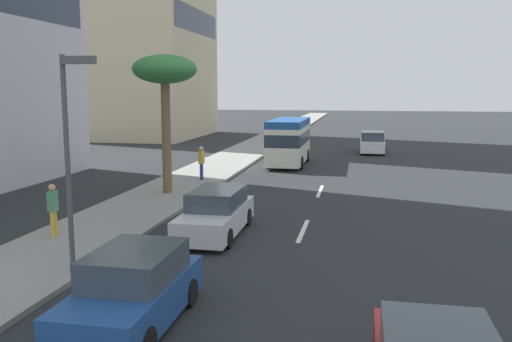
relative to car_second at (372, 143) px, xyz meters
name	(u,v)px	position (x,y,z in m)	size (l,w,h in m)	color
ground_plane	(329,169)	(-9.78, 2.78, -0.81)	(198.00, 198.00, 0.00)	#26282B
sidewalk_right	(220,165)	(-9.78, 9.95, -0.73)	(162.00, 3.82, 0.15)	gray
lane_stripe_mid	(303,231)	(-25.24, 2.78, -0.80)	(3.20, 0.16, 0.01)	silver
lane_stripe_far	(320,191)	(-17.45, 2.78, -0.80)	(3.20, 0.16, 0.01)	silver
car_second	(372,143)	(0.00, 0.00, 0.00)	(4.70, 1.93, 1.71)	white
minibus_third	(289,140)	(-8.27, 5.59, 0.86)	(6.72, 2.32, 3.05)	silver
car_fourth	(216,213)	(-26.27, 5.70, -0.05)	(4.79, 1.82, 1.58)	silver
car_fifth	(133,291)	(-33.77, 5.48, -0.04)	(4.24, 1.89, 1.63)	#1E478C
pedestrian_near_lamp	(201,161)	(-16.05, 9.32, 0.36)	(0.36, 0.29, 1.81)	navy
pedestrian_mid_block	(53,207)	(-28.08, 10.81, 0.32)	(0.34, 0.25, 1.76)	gold
palm_tree	(165,74)	(-19.90, 9.84, 4.90)	(2.99, 2.99, 6.46)	brown
street_lamp	(71,137)	(-31.06, 8.31, 2.97)	(0.24, 0.97, 5.75)	#4C4C51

